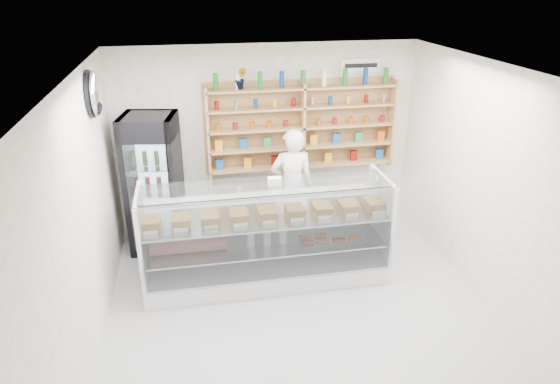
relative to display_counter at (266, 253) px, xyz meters
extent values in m
plane|color=#AFAFB4|center=(0.30, -0.88, -0.37)|extent=(5.00, 5.00, 0.00)
plane|color=white|center=(0.30, -0.88, 2.43)|extent=(5.00, 5.00, 0.00)
plane|color=white|center=(0.30, 1.62, 1.03)|extent=(4.50, 0.00, 4.50)
plane|color=white|center=(0.30, -3.38, 1.03)|extent=(4.50, 0.00, 4.50)
plane|color=white|center=(-1.95, -0.88, 1.03)|extent=(0.00, 5.00, 5.00)
plane|color=white|center=(2.55, -0.88, 1.03)|extent=(0.00, 5.00, 5.00)
cube|color=white|center=(0.00, -0.01, -0.24)|extent=(3.09, 0.87, 0.26)
cube|color=white|center=(0.00, 0.39, 0.21)|extent=(3.09, 0.05, 0.65)
cube|color=silver|center=(0.00, -0.01, 0.16)|extent=(2.96, 0.77, 0.02)
cube|color=silver|center=(0.00, -0.01, 0.54)|extent=(3.02, 0.80, 0.02)
cube|color=silver|center=(0.00, -0.44, 0.43)|extent=(3.02, 0.12, 1.08)
cube|color=silver|center=(0.00, -0.06, 0.97)|extent=(3.02, 0.61, 0.01)
imported|color=white|center=(0.56, 1.01, 0.49)|extent=(0.65, 0.44, 1.71)
cube|color=black|center=(-1.39, 1.11, 0.62)|extent=(0.82, 0.80, 1.98)
cube|color=#230433|center=(-1.34, 0.79, 1.46)|extent=(0.69, 0.15, 0.28)
cube|color=silver|center=(-1.33, 0.77, 0.53)|extent=(0.59, 0.11, 1.56)
cube|color=#AD7951|center=(-0.60, 1.46, 1.22)|extent=(0.04, 0.28, 1.33)
cube|color=#AD7951|center=(0.80, 1.46, 1.22)|extent=(0.04, 0.28, 1.33)
cube|color=#AD7951|center=(2.20, 1.46, 1.22)|extent=(0.04, 0.28, 1.33)
cube|color=#AD7951|center=(0.80, 1.46, 0.63)|extent=(2.80, 0.28, 0.03)
cube|color=#AD7951|center=(0.80, 1.46, 0.93)|extent=(2.80, 0.28, 0.03)
cube|color=#AD7951|center=(0.80, 1.46, 1.23)|extent=(2.80, 0.28, 0.03)
cube|color=#AD7951|center=(0.80, 1.46, 1.53)|extent=(2.80, 0.28, 0.03)
cube|color=#AD7951|center=(0.80, 1.46, 1.81)|extent=(2.80, 0.28, 0.03)
imported|color=#1E6626|center=(-0.10, 1.46, 1.98)|extent=(0.18, 0.15, 0.31)
ellipsoid|color=silver|center=(-1.87, 0.32, 2.08)|extent=(0.15, 0.50, 0.50)
cube|color=white|center=(1.70, 1.59, 2.08)|extent=(0.62, 0.03, 0.20)
camera|label=1|loc=(-0.89, -5.53, 3.30)|focal=32.00mm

